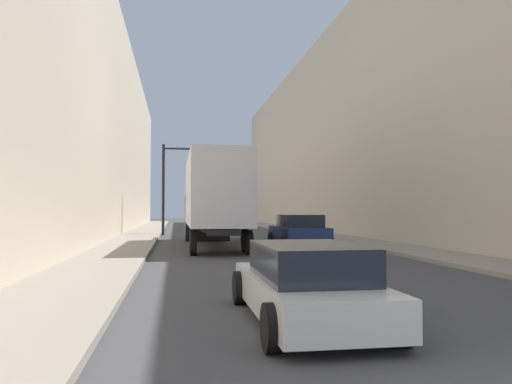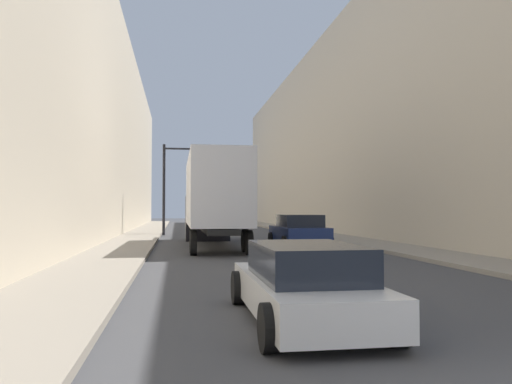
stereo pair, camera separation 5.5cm
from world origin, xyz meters
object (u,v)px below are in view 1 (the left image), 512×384
object	(u,v)px
sedan_car	(306,284)
suv_car	(299,232)
traffic_signal_gantry	(184,172)
semi_truck	(213,198)

from	to	relation	value
sedan_car	suv_car	size ratio (longest dim) A/B	1.03
traffic_signal_gantry	semi_truck	bearing A→B (deg)	-83.74
semi_truck	suv_car	world-z (taller)	semi_truck
sedan_car	traffic_signal_gantry	size ratio (longest dim) A/B	0.71
semi_truck	sedan_car	distance (m)	16.86
semi_truck	suv_car	distance (m)	4.67
semi_truck	suv_car	xyz separation A→B (m)	(3.82, -2.15, -1.62)
suv_car	traffic_signal_gantry	world-z (taller)	traffic_signal_gantry
sedan_car	suv_car	bearing A→B (deg)	76.44
semi_truck	suv_car	size ratio (longest dim) A/B	2.75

